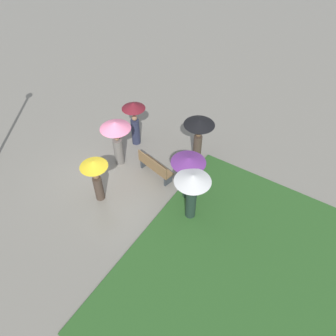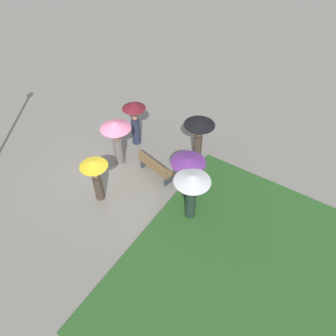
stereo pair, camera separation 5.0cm
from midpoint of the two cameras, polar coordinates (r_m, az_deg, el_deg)
name	(u,v)px [view 1 (the left image)]	position (r m, az deg, el deg)	size (l,w,h in m)	color
ground_plane	(109,178)	(12.73, -10.33, -1.74)	(90.00, 90.00, 0.00)	gray
lawn_patch_near	(263,287)	(10.37, 16.07, -19.34)	(7.99, 8.25, 0.06)	#2D5B26
park_bench	(155,167)	(12.32, -2.46, 0.23)	(1.58, 0.75, 0.90)	brown
crowd_person_pink	(116,133)	(12.35, -9.12, 5.96)	(1.15, 1.15, 1.98)	slate
crowd_person_white	(192,186)	(10.24, 4.10, -3.21)	(1.17, 1.17, 2.00)	#1E3328
crowd_person_maroon	(134,116)	(13.28, -6.01, 9.00)	(0.94, 0.94, 2.01)	#282D47
crowd_person_purple	(188,167)	(10.84, 3.39, 0.19)	(1.17, 1.17, 1.91)	#1E3328
crowd_person_black	(199,129)	(12.41, 5.27, 6.71)	(1.17, 1.17, 1.95)	#47382D
crowd_person_yellow	(95,172)	(11.19, -12.68, -0.77)	(0.94, 0.94, 1.81)	#47382D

